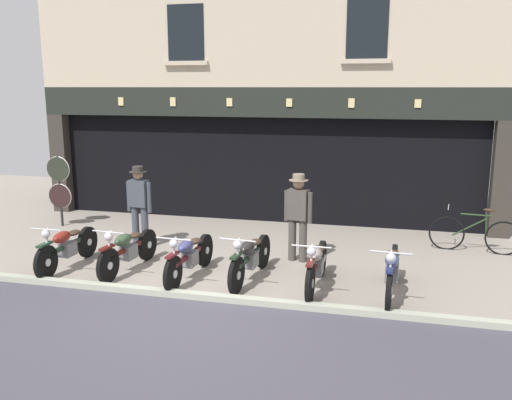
{
  "coord_description": "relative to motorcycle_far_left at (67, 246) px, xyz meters",
  "views": [
    {
      "loc": [
        3.03,
        -7.6,
        3.31
      ],
      "look_at": [
        0.49,
        2.72,
        1.09
      ],
      "focal_mm": 38.04,
      "sensor_mm": 36.0,
      "label": 1
    }
  ],
  "objects": [
    {
      "name": "shopkeeper_center",
      "position": [
        4.09,
        1.43,
        0.54
      ],
      "size": [
        0.55,
        0.37,
        1.71
      ],
      "rotation": [
        0.0,
        0.0,
        2.95
      ],
      "color": "#47423D",
      "rests_on": "ground"
    },
    {
      "name": "motorcycle_right",
      "position": [
        5.86,
        0.04,
        0.01
      ],
      "size": [
        0.62,
        2.03,
        0.92
      ],
      "rotation": [
        0.0,
        0.0,
        3.08
      ],
      "color": "black",
      "rests_on": "ground"
    },
    {
      "name": "leaning_bicycle",
      "position": [
        7.5,
        2.86,
        -0.04
      ],
      "size": [
        1.78,
        0.5,
        0.95
      ],
      "rotation": [
        0.0,
        0.0,
        1.45
      ],
      "color": "black",
      "rests_on": "ground"
    },
    {
      "name": "tyre_sign_pole",
      "position": [
        -1.91,
        2.73,
        0.63
      ],
      "size": [
        0.6,
        0.06,
        1.71
      ],
      "color": "#232328",
      "rests_on": "ground"
    },
    {
      "name": "motorcycle_center",
      "position": [
        3.47,
        0.18,
        0.0
      ],
      "size": [
        0.62,
        2.01,
        0.91
      ],
      "rotation": [
        0.0,
        0.0,
        3.05
      ],
      "color": "black",
      "rests_on": "ground"
    },
    {
      "name": "shop_facade",
      "position": [
        2.68,
        6.1,
        1.25
      ],
      "size": [
        11.74,
        4.42,
        6.01
      ],
      "color": "black",
      "rests_on": "ground"
    },
    {
      "name": "advert_board_near",
      "position": [
        4.49,
        4.47,
        1.22
      ],
      "size": [
        0.75,
        0.03,
        1.07
      ],
      "color": "silver"
    },
    {
      "name": "motorcycle_left",
      "position": [
        1.18,
        0.11,
        -0.0
      ],
      "size": [
        0.62,
        1.94,
        0.9
      ],
      "rotation": [
        0.0,
        0.0,
        3.06
      ],
      "color": "black",
      "rests_on": "ground"
    },
    {
      "name": "salesman_left",
      "position": [
        0.74,
        1.55,
        0.55
      ],
      "size": [
        0.56,
        0.35,
        1.72
      ],
      "rotation": [
        0.0,
        0.0,
        3.06
      ],
      "color": "#3D424C",
      "rests_on": "ground"
    },
    {
      "name": "motorcycle_center_left",
      "position": [
        2.41,
        0.01,
        -0.0
      ],
      "size": [
        0.62,
        1.99,
        0.9
      ],
      "rotation": [
        0.0,
        0.0,
        3.08
      ],
      "color": "black",
      "rests_on": "ground"
    },
    {
      "name": "motorcycle_center_right",
      "position": [
        4.64,
        0.05,
        0.01
      ],
      "size": [
        0.62,
        1.94,
        0.91
      ],
      "rotation": [
        0.0,
        0.0,
        3.12
      ],
      "color": "black",
      "rests_on": "ground"
    },
    {
      "name": "motorcycle_far_left",
      "position": [
        0.0,
        0.0,
        0.0
      ],
      "size": [
        0.62,
        1.93,
        0.91
      ],
      "rotation": [
        0.0,
        0.0,
        3.12
      ],
      "color": "black",
      "rests_on": "ground"
    },
    {
      "name": "ground",
      "position": [
        2.68,
        -1.91,
        -0.45
      ],
      "size": [
        23.44,
        22.0,
        0.18
      ],
      "color": "gray"
    }
  ]
}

